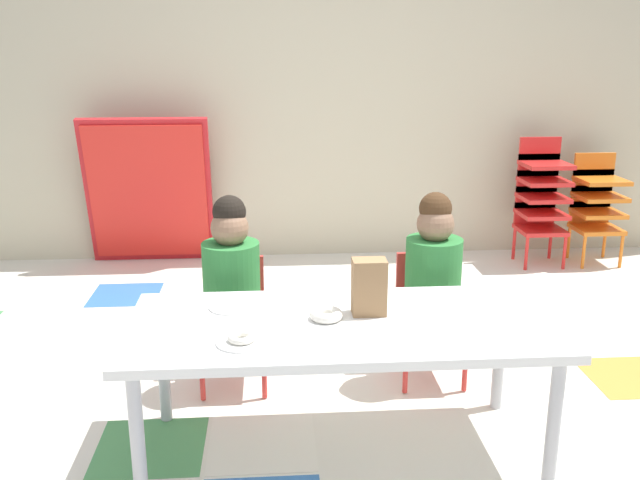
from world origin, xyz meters
The scene contains 13 objects.
ground_plane centered at (-0.01, 0.01, -0.01)m, with size 6.58×4.44×0.02m.
back_wall centered at (0.00, 2.22, 1.37)m, with size 6.58×0.10×2.74m, color beige.
craft_table centered at (-0.14, -0.53, 0.51)m, with size 1.62×0.72×0.56m.
seated_child_near_camera centered at (-0.58, 0.05, 0.55)m, with size 0.32×0.31×0.92m.
seated_child_middle_seat centered at (0.35, 0.05, 0.55)m, with size 0.32×0.31×0.92m.
kid_chair_red_stack centered at (1.56, 1.84, 0.52)m, with size 0.32×0.30×0.92m.
kid_chair_orange_stack centered at (1.99, 1.84, 0.46)m, with size 0.32×0.30×0.80m.
folded_activity_table centered at (-1.27, 2.02, 0.54)m, with size 0.90×0.29×1.09m.
paper_bag_brown centered at (-0.03, -0.46, 0.67)m, with size 0.13×0.09×0.22m, color #9E754C.
paper_plate_near_edge centered at (-0.51, -0.70, 0.56)m, with size 0.18×0.18×0.01m, color white.
paper_plate_center_table centered at (-0.56, -0.36, 0.56)m, with size 0.18×0.18×0.01m, color white.
donut_powdered_on_plate centered at (-0.51, -0.70, 0.58)m, with size 0.10×0.10×0.03m, color white.
donut_powdered_loose centered at (-0.19, -0.51, 0.58)m, with size 0.13×0.13×0.04m, color white.
Camera 1 is at (-0.39, -2.94, 1.57)m, focal length 38.78 mm.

